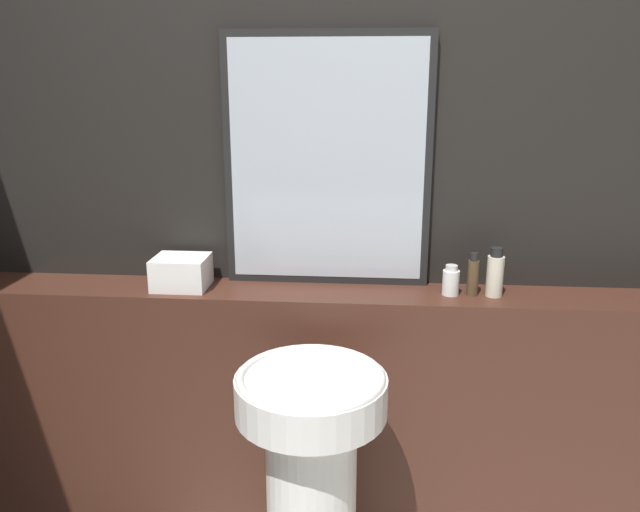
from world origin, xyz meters
name	(u,v)px	position (x,y,z in m)	size (l,w,h in m)	color
wall_back	(328,210)	(0.00, 1.51, 1.25)	(8.00, 0.06, 2.50)	black
vanity_counter	(324,422)	(0.00, 1.36, 0.50)	(2.80, 0.24, 1.00)	#422319
pedestal_sink	(311,487)	(-0.01, 0.94, 0.53)	(0.43, 0.43, 0.90)	white
mirror	(328,162)	(0.00, 1.46, 1.42)	(0.70, 0.03, 0.85)	black
towel_stack	(181,272)	(-0.49, 1.36, 1.05)	(0.18, 0.16, 0.11)	white
shampoo_bottle	(451,281)	(0.42, 1.36, 1.05)	(0.06, 0.06, 0.10)	white
conditioner_bottle	(473,276)	(0.49, 1.36, 1.07)	(0.04, 0.04, 0.15)	#4C3823
lotion_bottle	(495,274)	(0.56, 1.36, 1.07)	(0.06, 0.06, 0.16)	beige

